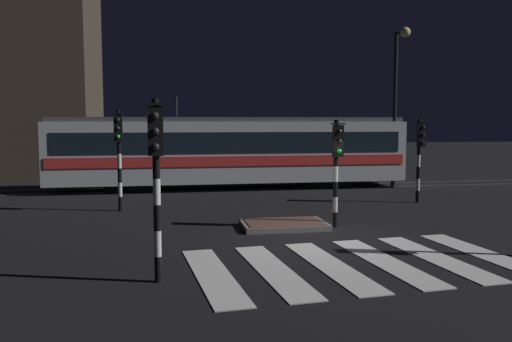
% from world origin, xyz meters
% --- Properties ---
extents(ground_plane, '(120.00, 120.00, 0.00)m').
position_xyz_m(ground_plane, '(0.00, 0.00, 0.00)').
color(ground_plane, black).
extents(rail_near, '(80.00, 0.12, 0.03)m').
position_xyz_m(rail_near, '(0.00, 9.94, 0.01)').
color(rail_near, '#59595E').
rests_on(rail_near, ground).
extents(rail_far, '(80.00, 0.12, 0.03)m').
position_xyz_m(rail_far, '(0.00, 11.37, 0.01)').
color(rail_far, '#59595E').
rests_on(rail_far, ground).
extents(crosswalk_zebra, '(7.38, 4.71, 0.02)m').
position_xyz_m(crosswalk_zebra, '(0.00, -2.57, 0.01)').
color(crosswalk_zebra, silver).
rests_on(crosswalk_zebra, ground).
extents(traffic_island, '(2.42, 1.55, 0.18)m').
position_xyz_m(traffic_island, '(-0.70, 1.49, 0.09)').
color(traffic_island, slate).
rests_on(traffic_island, ground).
extents(traffic_light_corner_far_left, '(0.36, 0.42, 3.43)m').
position_xyz_m(traffic_light_corner_far_left, '(-5.58, 5.13, 2.26)').
color(traffic_light_corner_far_left, black).
rests_on(traffic_light_corner_far_left, ground).
extents(traffic_light_median_centre, '(0.36, 0.42, 3.10)m').
position_xyz_m(traffic_light_median_centre, '(0.78, 1.22, 2.04)').
color(traffic_light_median_centre, black).
rests_on(traffic_light_median_centre, ground).
extents(traffic_light_corner_near_left, '(0.36, 0.42, 3.47)m').
position_xyz_m(traffic_light_corner_near_left, '(-4.22, -3.21, 2.29)').
color(traffic_light_corner_near_left, black).
rests_on(traffic_light_corner_near_left, ground).
extents(traffic_light_corner_far_right, '(0.36, 0.42, 3.17)m').
position_xyz_m(traffic_light_corner_far_right, '(5.34, 5.15, 2.09)').
color(traffic_light_corner_far_right, black).
rests_on(traffic_light_corner_far_right, ground).
extents(street_lamp_trackside_right, '(0.44, 1.21, 7.14)m').
position_xyz_m(street_lamp_trackside_right, '(6.32, 9.31, 4.53)').
color(street_lamp_trackside_right, black).
rests_on(street_lamp_trackside_right, ground).
extents(tram, '(16.12, 2.58, 4.15)m').
position_xyz_m(tram, '(-1.11, 10.65, 1.75)').
color(tram, silver).
rests_on(tram, ground).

